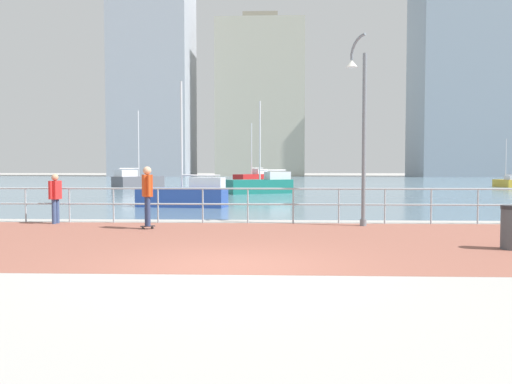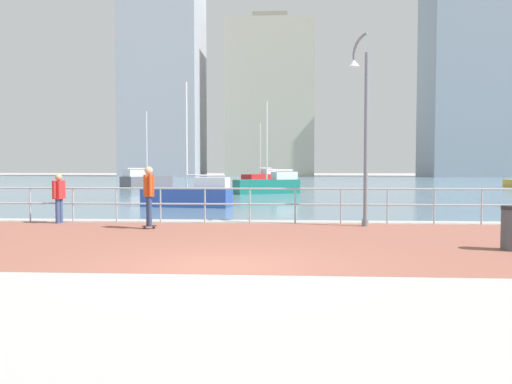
{
  "view_description": "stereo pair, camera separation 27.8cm",
  "coord_description": "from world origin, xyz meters",
  "px_view_note": "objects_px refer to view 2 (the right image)",
  "views": [
    {
      "loc": [
        0.85,
        -8.66,
        1.72
      ],
      "look_at": [
        0.36,
        4.11,
        1.1
      ],
      "focal_mm": 35.39,
      "sensor_mm": 36.0,
      "label": 1
    },
    {
      "loc": [
        1.13,
        -8.64,
        1.72
      ],
      "look_at": [
        0.36,
        4.11,
        1.1
      ],
      "focal_mm": 35.39,
      "sensor_mm": 36.0,
      "label": 2
    }
  ],
  "objects_px": {
    "trash_bin": "(512,228)",
    "sailboat_ivory": "(145,181)",
    "bystander": "(59,195)",
    "sailboat_red": "(190,195)",
    "sailboat_blue": "(269,185)",
    "skateboarder": "(149,191)",
    "sailboat_white": "(261,178)",
    "lamppost": "(362,120)"
  },
  "relations": [
    {
      "from": "trash_bin",
      "to": "sailboat_ivory",
      "type": "relative_size",
      "value": 0.14
    },
    {
      "from": "sailboat_white",
      "to": "sailboat_blue",
      "type": "height_order",
      "value": "sailboat_white"
    },
    {
      "from": "bystander",
      "to": "trash_bin",
      "type": "xyz_separation_m",
      "value": [
        11.71,
        -4.44,
        -0.42
      ]
    },
    {
      "from": "skateboarder",
      "to": "bystander",
      "type": "relative_size",
      "value": 1.15
    },
    {
      "from": "lamppost",
      "to": "sailboat_blue",
      "type": "relative_size",
      "value": 0.92
    },
    {
      "from": "sailboat_ivory",
      "to": "lamppost",
      "type": "bearing_deg",
      "value": -62.31
    },
    {
      "from": "sailboat_red",
      "to": "sailboat_white",
      "type": "xyz_separation_m",
      "value": [
        1.41,
        33.63,
        0.11
      ]
    },
    {
      "from": "trash_bin",
      "to": "sailboat_blue",
      "type": "relative_size",
      "value": 0.15
    },
    {
      "from": "skateboarder",
      "to": "trash_bin",
      "type": "distance_m",
      "value": 9.14
    },
    {
      "from": "bystander",
      "to": "sailboat_ivory",
      "type": "bearing_deg",
      "value": 100.35
    },
    {
      "from": "sailboat_red",
      "to": "sailboat_blue",
      "type": "relative_size",
      "value": 0.89
    },
    {
      "from": "skateboarder",
      "to": "sailboat_white",
      "type": "relative_size",
      "value": 0.27
    },
    {
      "from": "skateboarder",
      "to": "sailboat_ivory",
      "type": "xyz_separation_m",
      "value": [
        -8.07,
        28.07,
        -0.43
      ]
    },
    {
      "from": "lamppost",
      "to": "sailboat_white",
      "type": "distance_m",
      "value": 40.84
    },
    {
      "from": "sailboat_blue",
      "to": "lamppost",
      "type": "bearing_deg",
      "value": -79.57
    },
    {
      "from": "sailboat_white",
      "to": "trash_bin",
      "type": "bearing_deg",
      "value": -80.49
    },
    {
      "from": "lamppost",
      "to": "bystander",
      "type": "distance_m",
      "value": 9.51
    },
    {
      "from": "sailboat_red",
      "to": "sailboat_ivory",
      "type": "height_order",
      "value": "sailboat_ivory"
    },
    {
      "from": "skateboarder",
      "to": "sailboat_ivory",
      "type": "relative_size",
      "value": 0.27
    },
    {
      "from": "lamppost",
      "to": "sailboat_white",
      "type": "bearing_deg",
      "value": 97.1
    },
    {
      "from": "lamppost",
      "to": "trash_bin",
      "type": "xyz_separation_m",
      "value": [
        2.46,
        -4.32,
        -2.65
      ]
    },
    {
      "from": "bystander",
      "to": "trash_bin",
      "type": "bearing_deg",
      "value": -20.76
    },
    {
      "from": "bystander",
      "to": "trash_bin",
      "type": "height_order",
      "value": "bystander"
    },
    {
      "from": "sailboat_ivory",
      "to": "skateboarder",
      "type": "bearing_deg",
      "value": -73.97
    },
    {
      "from": "sailboat_red",
      "to": "sailboat_ivory",
      "type": "relative_size",
      "value": 0.84
    },
    {
      "from": "lamppost",
      "to": "trash_bin",
      "type": "bearing_deg",
      "value": -60.29
    },
    {
      "from": "skateboarder",
      "to": "bystander",
      "type": "bearing_deg",
      "value": 158.55
    },
    {
      "from": "sailboat_red",
      "to": "sailboat_blue",
      "type": "bearing_deg",
      "value": 75.25
    },
    {
      "from": "trash_bin",
      "to": "sailboat_ivory",
      "type": "bearing_deg",
      "value": 117.97
    },
    {
      "from": "skateboarder",
      "to": "sailboat_white",
      "type": "height_order",
      "value": "sailboat_white"
    },
    {
      "from": "skateboarder",
      "to": "sailboat_white",
      "type": "bearing_deg",
      "value": 88.57
    },
    {
      "from": "lamppost",
      "to": "sailboat_white",
      "type": "xyz_separation_m",
      "value": [
        -5.04,
        40.45,
        -2.48
      ]
    },
    {
      "from": "sailboat_blue",
      "to": "bystander",
      "type": "bearing_deg",
      "value": -107.71
    },
    {
      "from": "sailboat_red",
      "to": "sailboat_white",
      "type": "height_order",
      "value": "sailboat_white"
    },
    {
      "from": "bystander",
      "to": "sailboat_blue",
      "type": "bearing_deg",
      "value": 72.29
    },
    {
      "from": "sailboat_blue",
      "to": "sailboat_ivory",
      "type": "height_order",
      "value": "sailboat_ivory"
    },
    {
      "from": "trash_bin",
      "to": "sailboat_red",
      "type": "bearing_deg",
      "value": 128.66
    },
    {
      "from": "lamppost",
      "to": "bystander",
      "type": "relative_size",
      "value": 3.69
    },
    {
      "from": "trash_bin",
      "to": "sailboat_red",
      "type": "distance_m",
      "value": 14.27
    },
    {
      "from": "skateboarder",
      "to": "sailboat_red",
      "type": "bearing_deg",
      "value": 92.71
    },
    {
      "from": "sailboat_red",
      "to": "trash_bin",
      "type": "bearing_deg",
      "value": -51.34
    },
    {
      "from": "bystander",
      "to": "sailboat_red",
      "type": "bearing_deg",
      "value": 67.39
    }
  ]
}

